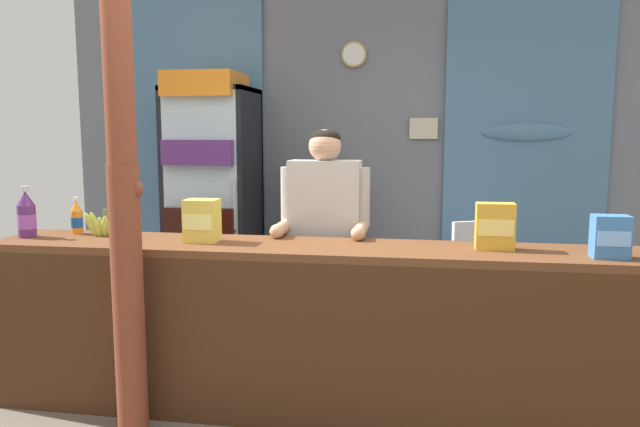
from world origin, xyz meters
name	(u,v)px	position (x,y,z in m)	size (l,w,h in m)	color
ground_plane	(325,362)	(0.00, 1.07, 0.00)	(6.96, 6.96, 0.00)	#665B51
back_wall_curtained	(354,142)	(0.00, 2.72, 1.41)	(5.24, 0.22, 2.75)	slate
stall_counter	(323,316)	(0.11, 0.28, 0.56)	(3.62, 0.51, 0.91)	brown
timber_post	(123,176)	(-0.80, 0.01, 1.28)	(0.17, 0.15, 2.67)	brown
drink_fridge	(212,181)	(-1.15, 2.20, 1.08)	(0.70, 0.74, 1.97)	black
bottle_shelf_rack	(323,229)	(-0.24, 2.45, 0.66)	(0.48, 0.28, 1.25)	brown
plastic_lawn_chair	(469,267)	(0.96, 1.87, 0.49)	(0.58, 0.58, 0.86)	silver
shopkeeper	(325,225)	(0.03, 0.83, 0.95)	(0.53, 0.42, 1.51)	#28282D
soda_bottle_grape_soda	(27,216)	(-1.58, 0.37, 1.03)	(0.10, 0.10, 0.29)	#56286B
soda_bottle_orange_soda	(77,218)	(-1.37, 0.52, 1.00)	(0.07, 0.07, 0.22)	orange
snack_box_instant_noodle	(202,221)	(-0.57, 0.40, 1.02)	(0.17, 0.14, 0.23)	#EAD14C
snack_box_choco_powder	(495,226)	(0.96, 0.43, 1.02)	(0.19, 0.11, 0.23)	gold
snack_box_biscuit	(610,237)	(1.46, 0.30, 1.01)	(0.16, 0.12, 0.20)	#3D75B7
banana_bunch	(105,226)	(-1.16, 0.46, 0.97)	(0.28, 0.06, 0.16)	#B7C647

